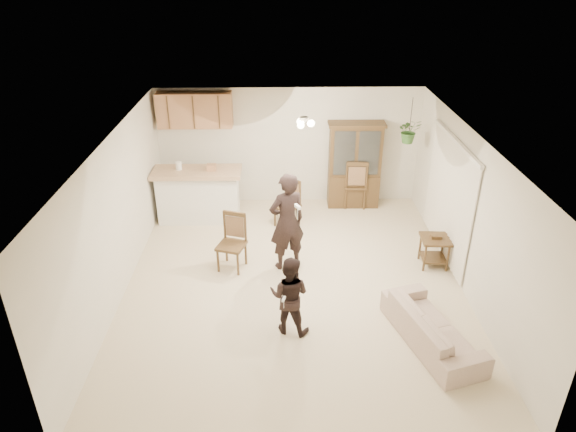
{
  "coord_description": "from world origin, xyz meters",
  "views": [
    {
      "loc": [
        -0.25,
        -7.08,
        4.91
      ],
      "look_at": [
        -0.08,
        0.4,
        1.06
      ],
      "focal_mm": 32.0,
      "sensor_mm": 36.0,
      "label": 1
    }
  ],
  "objects_px": {
    "adult": "(287,220)",
    "china_hutch": "(354,166)",
    "chair_hutch_right": "(355,192)",
    "sofa": "(433,321)",
    "side_table": "(434,251)",
    "chair_hutch_left": "(287,213)",
    "child": "(289,291)",
    "chair_bar": "(232,254)"
  },
  "relations": [
    {
      "from": "child",
      "to": "side_table",
      "type": "relative_size",
      "value": 2.25
    },
    {
      "from": "sofa",
      "to": "chair_bar",
      "type": "relative_size",
      "value": 1.87
    },
    {
      "from": "china_hutch",
      "to": "chair_hutch_right",
      "type": "distance_m",
      "value": 0.6
    },
    {
      "from": "adult",
      "to": "chair_hutch_right",
      "type": "bearing_deg",
      "value": -145.67
    },
    {
      "from": "adult",
      "to": "chair_hutch_left",
      "type": "distance_m",
      "value": 1.64
    },
    {
      "from": "sofa",
      "to": "side_table",
      "type": "height_order",
      "value": "sofa"
    },
    {
      "from": "china_hutch",
      "to": "chair_hutch_right",
      "type": "relative_size",
      "value": 1.7
    },
    {
      "from": "adult",
      "to": "child",
      "type": "bearing_deg",
      "value": 66.51
    },
    {
      "from": "adult",
      "to": "side_table",
      "type": "height_order",
      "value": "adult"
    },
    {
      "from": "chair_hutch_right",
      "to": "child",
      "type": "bearing_deg",
      "value": 74.12
    },
    {
      "from": "side_table",
      "to": "adult",
      "type": "bearing_deg",
      "value": 179.46
    },
    {
      "from": "chair_hutch_left",
      "to": "chair_hutch_right",
      "type": "relative_size",
      "value": 0.88
    },
    {
      "from": "adult",
      "to": "chair_hutch_right",
      "type": "height_order",
      "value": "adult"
    },
    {
      "from": "side_table",
      "to": "chair_bar",
      "type": "relative_size",
      "value": 0.6
    },
    {
      "from": "side_table",
      "to": "chair_bar",
      "type": "bearing_deg",
      "value": -179.73
    },
    {
      "from": "china_hutch",
      "to": "chair_bar",
      "type": "distance_m",
      "value": 3.53
    },
    {
      "from": "side_table",
      "to": "chair_hutch_left",
      "type": "height_order",
      "value": "chair_hutch_left"
    },
    {
      "from": "sofa",
      "to": "chair_hutch_left",
      "type": "distance_m",
      "value": 4.04
    },
    {
      "from": "child",
      "to": "chair_hutch_left",
      "type": "distance_m",
      "value": 3.25
    },
    {
      "from": "side_table",
      "to": "chair_hutch_right",
      "type": "relative_size",
      "value": 0.55
    },
    {
      "from": "chair_hutch_left",
      "to": "chair_hutch_right",
      "type": "bearing_deg",
      "value": 70.25
    },
    {
      "from": "china_hutch",
      "to": "chair_bar",
      "type": "bearing_deg",
      "value": -133.66
    },
    {
      "from": "sofa",
      "to": "side_table",
      "type": "relative_size",
      "value": 3.13
    },
    {
      "from": "child",
      "to": "china_hutch",
      "type": "xyz_separation_m",
      "value": [
        1.47,
        4.16,
        0.23
      ]
    },
    {
      "from": "side_table",
      "to": "child",
      "type": "bearing_deg",
      "value": -146.55
    },
    {
      "from": "child",
      "to": "chair_hutch_right",
      "type": "height_order",
      "value": "child"
    },
    {
      "from": "adult",
      "to": "chair_hutch_right",
      "type": "relative_size",
      "value": 1.66
    },
    {
      "from": "sofa",
      "to": "chair_hutch_right",
      "type": "height_order",
      "value": "chair_hutch_right"
    },
    {
      "from": "adult",
      "to": "child",
      "type": "distance_m",
      "value": 1.73
    },
    {
      "from": "child",
      "to": "chair_hutch_left",
      "type": "bearing_deg",
      "value": -73.55
    },
    {
      "from": "adult",
      "to": "chair_bar",
      "type": "distance_m",
      "value": 1.14
    },
    {
      "from": "adult",
      "to": "china_hutch",
      "type": "xyz_separation_m",
      "value": [
        1.47,
        2.44,
        0.01
      ]
    },
    {
      "from": "child",
      "to": "chair_hutch_left",
      "type": "xyz_separation_m",
      "value": [
        0.03,
        3.23,
        -0.41
      ]
    },
    {
      "from": "side_table",
      "to": "chair_hutch_right",
      "type": "bearing_deg",
      "value": 113.36
    },
    {
      "from": "chair_hutch_left",
      "to": "child",
      "type": "bearing_deg",
      "value": -51.52
    },
    {
      "from": "sofa",
      "to": "chair_bar",
      "type": "height_order",
      "value": "chair_bar"
    },
    {
      "from": "adult",
      "to": "chair_hutch_right",
      "type": "distance_m",
      "value": 2.9
    },
    {
      "from": "adult",
      "to": "china_hutch",
      "type": "distance_m",
      "value": 2.85
    },
    {
      "from": "child",
      "to": "chair_bar",
      "type": "distance_m",
      "value": 1.97
    },
    {
      "from": "sofa",
      "to": "chair_hutch_left",
      "type": "bearing_deg",
      "value": 12.18
    },
    {
      "from": "sofa",
      "to": "chair_hutch_left",
      "type": "relative_size",
      "value": 1.97
    },
    {
      "from": "adult",
      "to": "side_table",
      "type": "distance_m",
      "value": 2.64
    }
  ]
}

